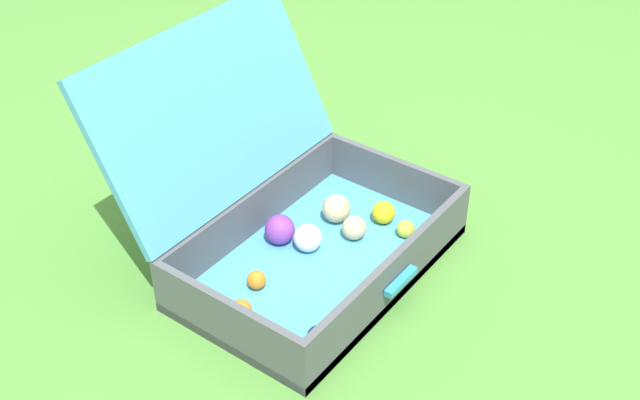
# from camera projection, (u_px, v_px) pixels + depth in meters

# --- Properties ---
(ground_plane) EXTENTS (16.00, 16.00, 0.00)m
(ground_plane) POSITION_uv_depth(u_px,v_px,m) (358.00, 259.00, 2.00)
(ground_plane) COLOR #4C8C38
(open_suitcase) EXTENTS (0.67, 0.65, 0.53)m
(open_suitcase) POSITION_uv_depth(u_px,v_px,m) (291.00, 214.00, 1.94)
(open_suitcase) COLOR #4799C6
(open_suitcase) RESTS_ON ground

